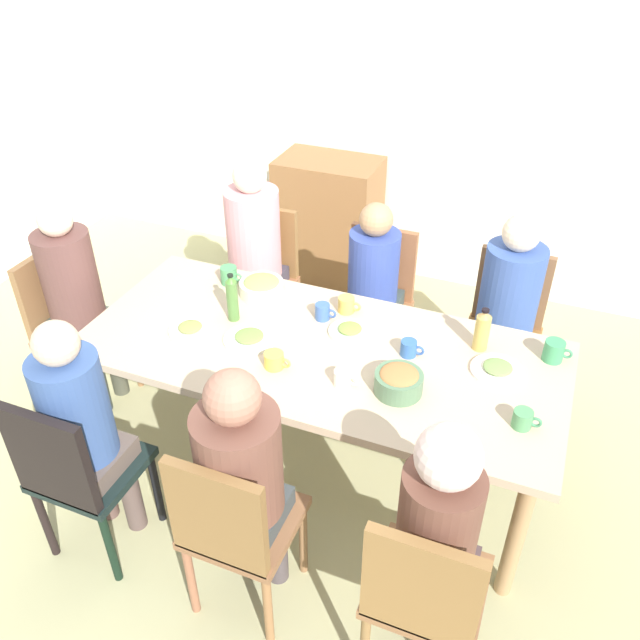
# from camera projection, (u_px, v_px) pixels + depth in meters

# --- Properties ---
(ground_plane) EXTENTS (6.88, 6.88, 0.00)m
(ground_plane) POSITION_uv_depth(u_px,v_px,m) (320.00, 462.00, 3.37)
(ground_plane) COLOR tan
(wall_back) EXTENTS (5.97, 0.12, 2.60)m
(wall_back) POSITION_uv_depth(u_px,v_px,m) (441.00, 99.00, 4.23)
(wall_back) COLOR silver
(wall_back) RESTS_ON ground_plane
(dining_table) EXTENTS (2.19, 0.96, 0.75)m
(dining_table) POSITION_uv_depth(u_px,v_px,m) (320.00, 360.00, 2.99)
(dining_table) COLOR #C3AA8B
(dining_table) RESTS_ON ground_plane
(chair_0) EXTENTS (0.40, 0.40, 0.90)m
(chair_0) POSITION_uv_depth(u_px,v_px,m) (376.00, 296.00, 3.74)
(chair_0) COLOR #8F5F3C
(chair_0) RESTS_ON ground_plane
(person_0) EXTENTS (0.30, 0.30, 1.12)m
(person_0) POSITION_uv_depth(u_px,v_px,m) (372.00, 281.00, 3.58)
(person_0) COLOR #434141
(person_0) RESTS_ON ground_plane
(chair_1) EXTENTS (0.40, 0.40, 0.90)m
(chair_1) POSITION_uv_depth(u_px,v_px,m) (424.00, 593.00, 2.20)
(chair_1) COLOR #8E603C
(chair_1) RESTS_ON ground_plane
(person_1) EXTENTS (0.30, 0.30, 1.20)m
(person_1) POSITION_uv_depth(u_px,v_px,m) (437.00, 534.00, 2.16)
(person_1) COLOR #3D3A3F
(person_1) RESTS_ON ground_plane
(chair_2) EXTENTS (0.40, 0.40, 0.90)m
(chair_2) POSITION_uv_depth(u_px,v_px,m) (262.00, 272.00, 3.96)
(chair_2) COLOR brown
(chair_2) RESTS_ON ground_plane
(person_2) EXTENTS (0.31, 0.31, 1.25)m
(person_2) POSITION_uv_depth(u_px,v_px,m) (253.00, 244.00, 3.76)
(person_2) COLOR #423C45
(person_2) RESTS_ON ground_plane
(chair_3) EXTENTS (0.40, 0.40, 0.90)m
(chair_3) POSITION_uv_depth(u_px,v_px,m) (76.00, 471.00, 2.65)
(chair_3) COLOR black
(chair_3) RESTS_ON ground_plane
(person_3) EXTENTS (0.30, 0.30, 1.19)m
(person_3) POSITION_uv_depth(u_px,v_px,m) (81.00, 422.00, 2.62)
(person_3) COLOR brown
(person_3) RESTS_ON ground_plane
(chair_4) EXTENTS (0.40, 0.40, 0.90)m
(chair_4) POSITION_uv_depth(u_px,v_px,m) (504.00, 324.00, 3.51)
(chair_4) COLOR olive
(chair_4) RESTS_ON ground_plane
(person_4) EXTENTS (0.30, 0.30, 1.19)m
(person_4) POSITION_uv_depth(u_px,v_px,m) (508.00, 302.00, 3.33)
(person_4) COLOR #474140
(person_4) RESTS_ON ground_plane
(chair_5) EXTENTS (0.40, 0.40, 0.90)m
(chair_5) POSITION_uv_depth(u_px,v_px,m) (234.00, 526.00, 2.43)
(chair_5) COLOR brown
(chair_5) RESTS_ON ground_plane
(person_5) EXTENTS (0.32, 0.32, 1.19)m
(person_5) POSITION_uv_depth(u_px,v_px,m) (241.00, 472.00, 2.38)
(person_5) COLOR #3C3D47
(person_5) RESTS_ON ground_plane
(chair_6) EXTENTS (0.40, 0.40, 0.90)m
(chair_6) POSITION_uv_depth(u_px,v_px,m) (69.00, 320.00, 3.54)
(chair_6) COLOR brown
(chair_6) RESTS_ON ground_plane
(person_6) EXTENTS (0.30, 0.30, 1.21)m
(person_6) POSITION_uv_depth(u_px,v_px,m) (75.00, 292.00, 3.39)
(person_6) COLOR #47493B
(person_6) RESTS_ON ground_plane
(plate_0) EXTENTS (0.24, 0.24, 0.04)m
(plate_0) POSITION_uv_depth(u_px,v_px,m) (250.00, 338.00, 2.98)
(plate_0) COLOR white
(plate_0) RESTS_ON dining_table
(plate_1) EXTENTS (0.23, 0.23, 0.04)m
(plate_1) POSITION_uv_depth(u_px,v_px,m) (497.00, 369.00, 2.79)
(plate_1) COLOR white
(plate_1) RESTS_ON dining_table
(plate_2) EXTENTS (0.20, 0.20, 0.04)m
(plate_2) POSITION_uv_depth(u_px,v_px,m) (190.00, 329.00, 3.04)
(plate_2) COLOR white
(plate_2) RESTS_ON dining_table
(plate_3) EXTENTS (0.20, 0.20, 0.04)m
(plate_3) POSITION_uv_depth(u_px,v_px,m) (350.00, 330.00, 3.03)
(plate_3) COLOR silver
(plate_3) RESTS_ON dining_table
(bowl_0) EXTENTS (0.23, 0.23, 0.09)m
(bowl_0) POSITION_uv_depth(u_px,v_px,m) (262.00, 286.00, 3.29)
(bowl_0) COLOR beige
(bowl_0) RESTS_ON dining_table
(bowl_1) EXTENTS (0.20, 0.20, 0.11)m
(bowl_1) POSITION_uv_depth(u_px,v_px,m) (399.00, 381.00, 2.67)
(bowl_1) COLOR #517655
(bowl_1) RESTS_ON dining_table
(cup_0) EXTENTS (0.11, 0.07, 0.07)m
(cup_0) POSITION_uv_depth(u_px,v_px,m) (343.00, 378.00, 2.71)
(cup_0) COLOR white
(cup_0) RESTS_ON dining_table
(cup_1) EXTENTS (0.12, 0.08, 0.08)m
(cup_1) POSITION_uv_depth(u_px,v_px,m) (347.00, 305.00, 3.16)
(cup_1) COLOR #EEBE4D
(cup_1) RESTS_ON dining_table
(cup_2) EXTENTS (0.11, 0.07, 0.08)m
(cup_2) POSITION_uv_depth(u_px,v_px,m) (323.00, 312.00, 3.11)
(cup_2) COLOR #3C60A5
(cup_2) RESTS_ON dining_table
(cup_3) EXTENTS (0.11, 0.08, 0.08)m
(cup_3) POSITION_uv_depth(u_px,v_px,m) (523.00, 419.00, 2.51)
(cup_3) COLOR #4F915A
(cup_3) RESTS_ON dining_table
(cup_4) EXTENTS (0.12, 0.09, 0.10)m
(cup_4) POSITION_uv_depth(u_px,v_px,m) (554.00, 351.00, 2.84)
(cup_4) COLOR #40945E
(cup_4) RESTS_ON dining_table
(cup_5) EXTENTS (0.12, 0.09, 0.07)m
(cup_5) POSITION_uv_depth(u_px,v_px,m) (275.00, 360.00, 2.81)
(cup_5) COLOR #EDC548
(cup_5) RESTS_ON dining_table
(cup_6) EXTENTS (0.12, 0.09, 0.09)m
(cup_6) POSITION_uv_depth(u_px,v_px,m) (229.00, 275.00, 3.38)
(cup_6) COLOR #499159
(cup_6) RESTS_ON dining_table
(cup_7) EXTENTS (0.11, 0.07, 0.07)m
(cup_7) POSITION_uv_depth(u_px,v_px,m) (409.00, 348.00, 2.88)
(cup_7) COLOR #325FA7
(cup_7) RESTS_ON dining_table
(bottle_0) EXTENTS (0.07, 0.07, 0.21)m
(bottle_0) POSITION_uv_depth(u_px,v_px,m) (482.00, 330.00, 2.88)
(bottle_0) COLOR tan
(bottle_0) RESTS_ON dining_table
(bottle_1) EXTENTS (0.05, 0.05, 0.25)m
(bottle_1) POSITION_uv_depth(u_px,v_px,m) (232.00, 298.00, 3.07)
(bottle_1) COLOR #4E7A39
(bottle_1) RESTS_ON dining_table
(side_cabinet) EXTENTS (0.70, 0.44, 0.90)m
(side_cabinet) POSITION_uv_depth(u_px,v_px,m) (328.00, 220.00, 4.69)
(side_cabinet) COLOR #8B5F39
(side_cabinet) RESTS_ON ground_plane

